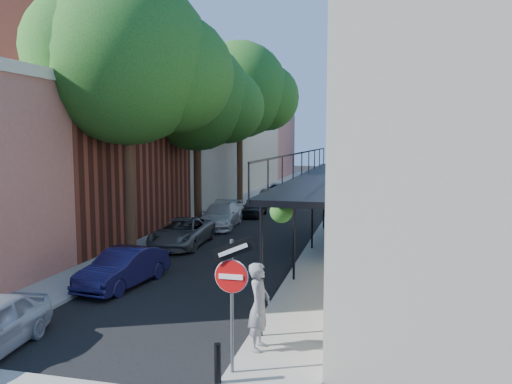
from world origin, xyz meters
The scene contains 18 objects.
ground centered at (0.00, 0.00, 0.00)m, with size 160.00×160.00×0.00m, color black.
road_surface centered at (0.00, 30.00, 0.01)m, with size 6.00×64.00×0.01m, color black.
sidewalk_left centered at (-4.00, 30.00, 0.06)m, with size 2.00×64.00×0.12m, color gray.
sidewalk_right centered at (4.00, 30.00, 0.06)m, with size 2.00×64.00×0.12m, color gray.
buildings_left centered at (-9.30, 28.76, 4.94)m, with size 10.10×59.10×12.00m.
buildings_right centered at (8.99, 29.49, 4.42)m, with size 9.80×55.00×10.00m.
sign_post centered at (3.16, 0.97, 2.04)m, with size 0.89×0.17×2.99m.
bollard centered at (3.00, 0.50, 0.52)m, with size 0.14×0.14×0.80m, color black.
oak_near centered at (-3.37, 10.26, 7.88)m, with size 7.48×6.80×11.42m.
oak_mid centered at (-3.42, 18.23, 7.06)m, with size 6.60×6.00×10.20m.
oak_far centered at (-3.35, 27.27, 8.26)m, with size 7.70×7.00×11.90m.
parked_car_b centered at (-2.15, 6.30, 0.62)m, with size 1.32×3.79×1.25m, color #14133C.
parked_car_c centered at (-2.60, 12.61, 0.63)m, with size 2.08×4.50×1.25m, color #525459.
parked_car_d centered at (-2.33, 17.60, 0.66)m, with size 1.86×4.58×1.33m, color silver.
parked_car_e centered at (-1.45, 21.82, 0.56)m, with size 1.32×3.27×1.11m, color black.
parked_car_f centered at (-1.71, 27.63, 0.56)m, with size 1.19×3.42×1.13m, color slate.
parked_car_g centered at (-1.98, 31.76, 0.59)m, with size 1.96×4.24×1.18m, color #989EAC.
pedestrian centered at (3.43, 2.25, 1.12)m, with size 0.73×0.48×2.01m, color slate.
Camera 1 is at (5.91, -8.42, 4.91)m, focal length 35.00 mm.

